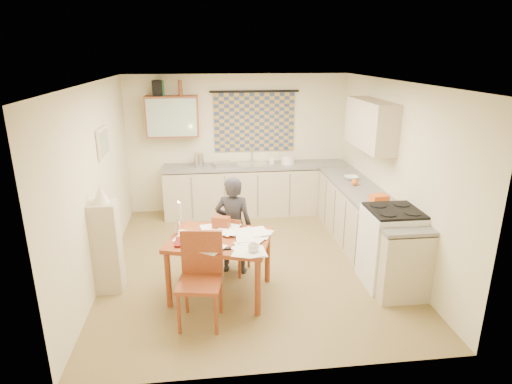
{
  "coord_description": "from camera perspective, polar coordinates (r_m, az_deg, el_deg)",
  "views": [
    {
      "loc": [
        -0.58,
        -5.49,
        2.86
      ],
      "look_at": [
        0.09,
        0.2,
        0.98
      ],
      "focal_mm": 30.0,
      "sensor_mm": 36.0,
      "label": 1
    }
  ],
  "objects": [
    {
      "name": "counter_back",
      "position": [
        7.87,
        -0.05,
        0.33
      ],
      "size": [
        3.3,
        0.62,
        0.92
      ],
      "color": "tan",
      "rests_on": "floor"
    },
    {
      "name": "candle_holder",
      "position": [
        5.29,
        -10.35,
        -4.6
      ],
      "size": [
        0.08,
        0.08,
        0.18
      ],
      "primitive_type": "cylinder",
      "rotation": [
        0.0,
        0.0,
        -0.4
      ],
      "color": "silver",
      "rests_on": "dining_table"
    },
    {
      "name": "orange_box",
      "position": [
        4.98,
        -8.87,
        -6.88
      ],
      "size": [
        0.14,
        0.11,
        0.04
      ],
      "primitive_type": "cube",
      "rotation": [
        0.0,
        0.0,
        -0.24
      ],
      "color": "#DE5A15",
      "rests_on": "dining_table"
    },
    {
      "name": "kettle",
      "position": [
        7.66,
        -7.65,
        4.25
      ],
      "size": [
        0.2,
        0.2,
        0.24
      ],
      "primitive_type": "cylinder",
      "rotation": [
        0.0,
        0.0,
        -0.11
      ],
      "color": "silver",
      "rests_on": "counter_back"
    },
    {
      "name": "framed_print",
      "position": [
        6.16,
        -19.76,
        6.23
      ],
      "size": [
        0.04,
        0.5,
        0.4
      ],
      "primitive_type": "cube",
      "color": "beige",
      "rests_on": "wall_left"
    },
    {
      "name": "dish_rack",
      "position": [
        7.68,
        -4.44,
        3.71
      ],
      "size": [
        0.41,
        0.38,
        0.06
      ],
      "primitive_type": "cube",
      "rotation": [
        0.0,
        0.0,
        0.25
      ],
      "color": "silver",
      "rests_on": "counter_back"
    },
    {
      "name": "eyeglasses",
      "position": [
        4.85,
        -4.09,
        -7.56
      ],
      "size": [
        0.13,
        0.05,
        0.02
      ],
      "primitive_type": "cube",
      "rotation": [
        0.0,
        0.0,
        -0.07
      ],
      "color": "black",
      "rests_on": "dining_table"
    },
    {
      "name": "tap",
      "position": [
        7.87,
        -0.52,
        4.94
      ],
      "size": [
        0.03,
        0.03,
        0.28
      ],
      "primitive_type": "cylinder",
      "rotation": [
        0.0,
        0.0,
        -0.05
      ],
      "color": "silver",
      "rests_on": "counter_back"
    },
    {
      "name": "magazine",
      "position": [
        5.08,
        -10.75,
        -6.59
      ],
      "size": [
        0.21,
        0.28,
        0.02
      ],
      "primitive_type": "imported",
      "rotation": [
        0.0,
        0.0,
        -0.03
      ],
      "color": "maroon",
      "rests_on": "dining_table"
    },
    {
      "name": "wall_cabinet_glass",
      "position": [
        7.49,
        -11.18,
        9.69
      ],
      "size": [
        0.84,
        0.02,
        0.64
      ],
      "primitive_type": "cube",
      "color": "#99B2A5",
      "rests_on": "wall_back"
    },
    {
      "name": "book",
      "position": [
        5.19,
        -9.24,
        -5.97
      ],
      "size": [
        0.44,
        0.44,
        0.02
      ],
      "primitive_type": "imported",
      "rotation": [
        0.0,
        0.0,
        -0.57
      ],
      "color": "#DE5A15",
      "rests_on": "dining_table"
    },
    {
      "name": "floor",
      "position": [
        6.22,
        -0.62,
        -9.33
      ],
      "size": [
        4.0,
        4.5,
        0.02
      ],
      "primitive_type": "cube",
      "color": "olive",
      "rests_on": "ground"
    },
    {
      "name": "bottle_green",
      "position": [
        7.62,
        -12.4,
        13.39
      ],
      "size": [
        0.07,
        0.07,
        0.26
      ],
      "primitive_type": "cylinder",
      "rotation": [
        0.0,
        0.0,
        0.01
      ],
      "color": "#195926",
      "rests_on": "wall_cabinet"
    },
    {
      "name": "sink",
      "position": [
        7.74,
        -0.33,
        3.34
      ],
      "size": [
        0.62,
        0.54,
        0.1
      ],
      "primitive_type": "cube",
      "rotation": [
        0.0,
        0.0,
        0.17
      ],
      "color": "silver",
      "rests_on": "counter_back"
    },
    {
      "name": "chair_far",
      "position": [
        5.86,
        -3.09,
        -8.26
      ],
      "size": [
        0.51,
        0.51,
        0.83
      ],
      "rotation": [
        0.0,
        0.0,
        2.65
      ],
      "color": "maroon",
      "rests_on": "floor"
    },
    {
      "name": "window_blind",
      "position": [
        7.85,
        -0.21,
        9.29
      ],
      "size": [
        1.45,
        0.03,
        1.05
      ],
      "primitive_type": "cube",
      "color": "navy",
      "rests_on": "wall_back"
    },
    {
      "name": "letter_rack",
      "position": [
        5.37,
        -4.66,
        -4.11
      ],
      "size": [
        0.24,
        0.17,
        0.16
      ],
      "primitive_type": "cube",
      "rotation": [
        0.0,
        0.0,
        -0.34
      ],
      "color": "maroon",
      "rests_on": "dining_table"
    },
    {
      "name": "wall_right",
      "position": [
        6.28,
        17.92,
        2.4
      ],
      "size": [
        0.02,
        4.5,
        2.5
      ],
      "primitive_type": "cube",
      "color": "beige",
      "rests_on": "floor"
    },
    {
      "name": "print_canvas",
      "position": [
        6.15,
        -19.53,
        6.25
      ],
      "size": [
        0.01,
        0.42,
        0.32
      ],
      "primitive_type": "cube",
      "color": "#B9BAA7",
      "rests_on": "wall_left"
    },
    {
      "name": "ceiling",
      "position": [
        5.53,
        -0.71,
        14.53
      ],
      "size": [
        4.0,
        4.5,
        0.02
      ],
      "primitive_type": "cube",
      "color": "white",
      "rests_on": "floor"
    },
    {
      "name": "lampshade",
      "position": [
        5.35,
        -20.01,
        -0.26
      ],
      "size": [
        0.2,
        0.2,
        0.22
      ],
      "primitive_type": "cone",
      "color": "beige",
      "rests_on": "shelf_stand"
    },
    {
      "name": "bottle_brown",
      "position": [
        7.6,
        -10.07,
        13.52
      ],
      "size": [
        0.08,
        0.08,
        0.26
      ],
      "primitive_type": "cylinder",
      "rotation": [
        0.0,
        0.0,
        -0.09
      ],
      "color": "brown",
      "rests_on": "wall_cabinet"
    },
    {
      "name": "person",
      "position": [
        5.69,
        -3.02,
        -4.48
      ],
      "size": [
        0.66,
        0.58,
        1.35
      ],
      "primitive_type": "imported",
      "rotation": [
        0.0,
        0.0,
        2.87
      ],
      "color": "black",
      "rests_on": "floor"
    },
    {
      "name": "counter_right",
      "position": [
        6.53,
        14.25,
        -4.06
      ],
      "size": [
        0.62,
        2.95,
        0.92
      ],
      "color": "tan",
      "rests_on": "floor"
    },
    {
      "name": "speaker",
      "position": [
        7.63,
        -12.98,
        13.36
      ],
      "size": [
        0.17,
        0.21,
        0.26
      ],
      "primitive_type": "cube",
      "rotation": [
        0.0,
        0.0,
        -0.04
      ],
      "color": "black",
      "rests_on": "wall_cabinet"
    },
    {
      "name": "papers",
      "position": [
        5.07,
        -3.11,
        -6.25
      ],
      "size": [
        1.24,
        1.05,
        0.03
      ],
      "rotation": [
        0.0,
        0.0,
        -0.28
      ],
      "color": "white",
      "rests_on": "dining_table"
    },
    {
      "name": "wall_back",
      "position": [
        7.93,
        -2.41,
        6.44
      ],
      "size": [
        4.0,
        0.02,
        2.5
      ],
      "primitive_type": "cube",
      "color": "beige",
      "rests_on": "floor"
    },
    {
      "name": "shelf_stand",
      "position": [
        5.59,
        -19.25,
        -6.98
      ],
      "size": [
        0.32,
        0.3,
        1.16
      ],
      "primitive_type": "cube",
      "color": "tan",
      "rests_on": "floor"
    },
    {
      "name": "curtain_rod",
      "position": [
        7.76,
        -0.2,
        13.29
      ],
      "size": [
        1.6,
        0.04,
        0.04
      ],
      "primitive_type": "cylinder",
      "rotation": [
        0.0,
        1.57,
        0.0
      ],
      "color": "black",
      "rests_on": "wall_back"
    },
    {
      "name": "orange_bag",
      "position": [
        5.97,
        16.1,
        -0.92
      ],
      "size": [
        0.24,
        0.19,
        0.12
      ],
      "primitive_type": "cube",
      "rotation": [
        0.0,
        0.0,
        0.12
      ],
      "color": "#DE5A15",
      "rests_on": "counter_right"
    },
    {
      "name": "mixing_bowl",
      "position": [
        7.8,
        4.25,
        4.32
      ],
      "size": [
        0.27,
        0.27,
        0.16
      ],
      "primitive_type": "cylinder",
      "rotation": [
        0.0,
        0.0,
        -0.11
      ],
      "color": "white",
      "rests_on": "counter_back"
    },
    {
      "name": "wall_left",
      "position": [
        5.89,
        -20.49,
        1.13
      ],
      "size": [
        0.02,
        4.5,
        2.5
      ],
      "primitive_type": "cube",
      "color": "beige",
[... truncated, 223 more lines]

